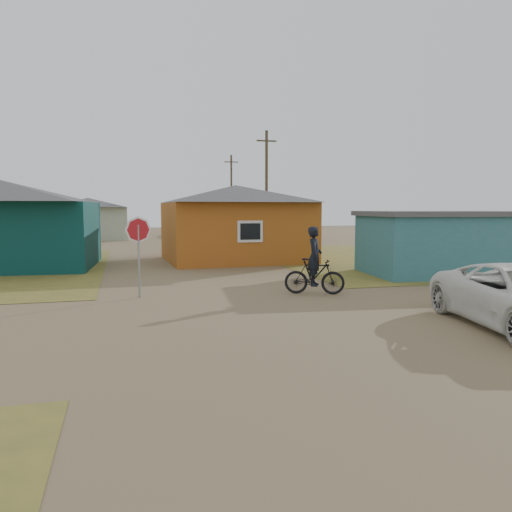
% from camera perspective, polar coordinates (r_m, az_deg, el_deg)
% --- Properties ---
extents(ground, '(120.00, 120.00, 0.00)m').
position_cam_1_polar(ground, '(12.05, 0.81, -7.57)').
color(ground, olive).
extents(grass_ne, '(20.00, 18.00, 0.00)m').
position_cam_1_polar(grass_ne, '(29.90, 20.17, -0.05)').
color(grass_ne, olive).
rests_on(grass_ne, ground).
extents(house_teal, '(8.93, 7.08, 4.00)m').
position_cam_1_polar(house_teal, '(25.36, -27.15, 3.38)').
color(house_teal, '#093231').
rests_on(house_teal, ground).
extents(house_yellow, '(7.72, 6.76, 3.90)m').
position_cam_1_polar(house_yellow, '(25.94, -2.34, 3.91)').
color(house_yellow, '#AC591A').
rests_on(house_yellow, ground).
extents(shed_turquoise, '(6.71, 4.93, 2.60)m').
position_cam_1_polar(shed_turquoise, '(21.91, 20.44, 1.46)').
color(shed_turquoise, '#377279').
rests_on(shed_turquoise, ground).
extents(house_pale_west, '(7.04, 6.15, 3.60)m').
position_cam_1_polar(house_pale_west, '(45.38, -18.64, 4.13)').
color(house_pale_west, '#9FAD95').
rests_on(house_pale_west, ground).
extents(house_beige_east, '(6.95, 6.05, 3.60)m').
position_cam_1_polar(house_beige_east, '(52.97, -0.62, 4.57)').
color(house_beige_east, gray).
rests_on(house_beige_east, ground).
extents(house_pale_north, '(6.28, 5.81, 3.40)m').
position_cam_1_polar(house_pale_north, '(58.30, -25.80, 4.01)').
color(house_pale_north, '#9FAD95').
rests_on(house_pale_north, ground).
extents(utility_pole_near, '(1.40, 0.20, 8.00)m').
position_cam_1_polar(utility_pole_near, '(34.71, 1.21, 7.84)').
color(utility_pole_near, '#49402C').
rests_on(utility_pole_near, ground).
extents(utility_pole_far, '(1.40, 0.20, 8.00)m').
position_cam_1_polar(utility_pole_far, '(50.46, -2.83, 7.11)').
color(utility_pole_far, '#49402C').
rests_on(utility_pole_far, ground).
extents(stop_sign, '(0.81, 0.12, 2.48)m').
position_cam_1_polar(stop_sign, '(15.48, -13.29, 2.00)').
color(stop_sign, gray).
rests_on(stop_sign, ground).
extents(cyclist, '(1.96, 1.26, 2.15)m').
position_cam_1_polar(cyclist, '(15.89, 6.70, -1.56)').
color(cyclist, black).
rests_on(cyclist, ground).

